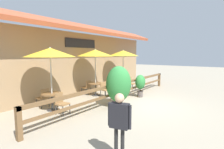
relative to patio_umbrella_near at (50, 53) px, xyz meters
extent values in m
plane|color=#9E937F|center=(2.99, -2.61, -2.42)|extent=(60.00, 60.00, 0.00)
cube|color=#997A56|center=(2.99, 1.59, -0.62)|extent=(14.00, 0.40, 3.60)
cube|color=#B25133|center=(2.99, 1.04, 1.45)|extent=(14.28, 1.48, 0.70)
cube|color=black|center=(3.06, 1.36, 0.58)|extent=(2.36, 0.04, 0.51)
cube|color=brown|center=(2.99, -1.56, -1.53)|extent=(10.40, 0.14, 0.11)
cube|color=brown|center=(2.99, -1.56, -1.95)|extent=(10.40, 0.10, 0.09)
cube|color=brown|center=(-2.14, -1.56, -1.95)|extent=(0.14, 0.14, 0.95)
cube|color=brown|center=(2.99, -1.56, -1.95)|extent=(0.14, 0.14, 0.95)
cube|color=brown|center=(8.12, -1.56, -1.95)|extent=(0.14, 0.14, 0.95)
cylinder|color=#B7B2A8|center=(0.00, 0.00, -1.27)|extent=(0.06, 0.06, 2.30)
cone|color=yellow|center=(0.00, 0.00, 0.01)|extent=(2.08, 2.08, 0.37)
sphere|color=#B2ADA3|center=(0.00, 0.00, 0.19)|extent=(0.07, 0.07, 0.07)
cylinder|color=brown|center=(0.00, 0.00, -1.72)|extent=(0.83, 0.83, 0.05)
cylinder|color=#333333|center=(0.00, 0.00, -2.09)|extent=(0.07, 0.07, 0.67)
cylinder|color=#333333|center=(0.00, 0.00, -2.41)|extent=(0.45, 0.45, 0.03)
cube|color=olive|center=(-0.06, -0.77, -2.02)|extent=(0.47, 0.47, 0.05)
cube|color=olive|center=(-0.08, -0.58, -1.79)|extent=(0.40, 0.09, 0.40)
cylinder|color=#2D2D2D|center=(-0.22, -0.98, -2.23)|extent=(0.04, 0.04, 0.38)
cylinder|color=#2D2D2D|center=(0.16, -0.93, -2.23)|extent=(0.04, 0.04, 0.38)
cylinder|color=#2D2D2D|center=(-0.27, -0.60, -2.23)|extent=(0.04, 0.04, 0.38)
cylinder|color=#2D2D2D|center=(0.11, -0.55, -2.23)|extent=(0.04, 0.04, 0.38)
cube|color=olive|center=(0.04, 0.77, -2.02)|extent=(0.43, 0.43, 0.05)
cube|color=olive|center=(0.05, 0.58, -1.79)|extent=(0.40, 0.05, 0.40)
cylinder|color=#2D2D2D|center=(0.22, 0.96, -2.23)|extent=(0.04, 0.04, 0.38)
cylinder|color=#2D2D2D|center=(-0.15, 0.95, -2.23)|extent=(0.04, 0.04, 0.38)
cylinder|color=#2D2D2D|center=(0.24, 0.58, -2.23)|extent=(0.04, 0.04, 0.38)
cylinder|color=#2D2D2D|center=(-0.14, 0.57, -2.23)|extent=(0.04, 0.04, 0.38)
cylinder|color=#B7B2A8|center=(3.07, 0.26, -1.27)|extent=(0.06, 0.06, 2.30)
cone|color=yellow|center=(3.07, 0.26, 0.01)|extent=(2.08, 2.08, 0.37)
sphere|color=#B2ADA3|center=(3.07, 0.26, 0.19)|extent=(0.07, 0.07, 0.07)
cylinder|color=brown|center=(3.07, 0.26, -1.72)|extent=(0.83, 0.83, 0.05)
cylinder|color=#333333|center=(3.07, 0.26, -2.09)|extent=(0.07, 0.07, 0.67)
cylinder|color=#333333|center=(3.07, 0.26, -2.41)|extent=(0.45, 0.45, 0.03)
cube|color=olive|center=(3.10, -0.42, -2.02)|extent=(0.49, 0.49, 0.05)
cube|color=olive|center=(3.14, -0.23, -1.79)|extent=(0.40, 0.11, 0.40)
cylinder|color=#2D2D2D|center=(2.88, -0.57, -2.23)|extent=(0.04, 0.04, 0.38)
cylinder|color=#2D2D2D|center=(3.25, -0.64, -2.23)|extent=(0.04, 0.04, 0.38)
cylinder|color=#2D2D2D|center=(2.95, -0.20, -2.23)|extent=(0.04, 0.04, 0.38)
cylinder|color=#2D2D2D|center=(3.33, -0.27, -2.23)|extent=(0.04, 0.04, 0.38)
cube|color=olive|center=(2.99, 0.95, -2.02)|extent=(0.47, 0.47, 0.05)
cube|color=olive|center=(3.02, 0.76, -1.79)|extent=(0.40, 0.09, 0.40)
cylinder|color=#2D2D2D|center=(3.15, 1.16, -2.23)|extent=(0.04, 0.04, 0.38)
cylinder|color=#2D2D2D|center=(2.78, 1.11, -2.23)|extent=(0.04, 0.04, 0.38)
cylinder|color=#2D2D2D|center=(3.21, 0.79, -2.23)|extent=(0.04, 0.04, 0.38)
cylinder|color=#2D2D2D|center=(2.83, 0.73, -2.23)|extent=(0.04, 0.04, 0.38)
cylinder|color=#B7B2A8|center=(5.72, 0.10, -1.27)|extent=(0.06, 0.06, 2.30)
cone|color=yellow|center=(5.72, 0.10, 0.01)|extent=(2.08, 2.08, 0.37)
sphere|color=#B2ADA3|center=(5.72, 0.10, 0.19)|extent=(0.07, 0.07, 0.07)
cylinder|color=brown|center=(5.72, 0.10, -1.72)|extent=(0.83, 0.83, 0.05)
cylinder|color=#333333|center=(5.72, 0.10, -2.09)|extent=(0.07, 0.07, 0.67)
cylinder|color=#333333|center=(5.72, 0.10, -2.41)|extent=(0.45, 0.45, 0.03)
cube|color=olive|center=(5.75, -0.58, -2.02)|extent=(0.45, 0.45, 0.05)
cube|color=olive|center=(5.76, -0.39, -1.79)|extent=(0.40, 0.07, 0.40)
cylinder|color=#2D2D2D|center=(5.54, -0.76, -2.23)|extent=(0.04, 0.04, 0.38)
cylinder|color=#2D2D2D|center=(5.92, -0.79, -2.23)|extent=(0.04, 0.04, 0.38)
cylinder|color=#2D2D2D|center=(5.57, -0.38, -2.23)|extent=(0.04, 0.04, 0.38)
cylinder|color=#2D2D2D|center=(5.95, -0.41, -2.23)|extent=(0.04, 0.04, 0.38)
cube|color=olive|center=(5.80, 0.78, -2.02)|extent=(0.44, 0.44, 0.05)
cube|color=olive|center=(5.79, 0.59, -1.79)|extent=(0.40, 0.06, 0.40)
cylinder|color=#2D2D2D|center=(6.00, 0.96, -2.23)|extent=(0.04, 0.04, 0.38)
cylinder|color=#2D2D2D|center=(5.62, 0.98, -2.23)|extent=(0.04, 0.04, 0.38)
cylinder|color=#2D2D2D|center=(5.98, 0.58, -2.23)|extent=(0.04, 0.04, 0.38)
cylinder|color=#2D2D2D|center=(5.60, 0.60, -2.23)|extent=(0.04, 0.04, 0.38)
cylinder|color=#564C47|center=(4.24, -1.96, -2.25)|extent=(0.30, 0.30, 0.34)
cylinder|color=#564C47|center=(4.24, -1.96, -2.11)|extent=(0.32, 0.32, 0.04)
cylinder|color=brown|center=(4.24, -1.96, -1.97)|extent=(0.05, 0.05, 0.24)
ellipsoid|color=#287033|center=(4.24, -1.96, -1.58)|extent=(0.60, 0.54, 0.79)
cylinder|color=#564C47|center=(2.10, -1.97, -2.25)|extent=(0.30, 0.30, 0.34)
cylinder|color=#564C47|center=(2.10, -1.97, -2.10)|extent=(0.32, 0.32, 0.04)
ellipsoid|color=#287033|center=(2.10, -1.97, -1.40)|extent=(1.21, 1.09, 1.62)
cylinder|color=#9E4C33|center=(6.67, 0.94, -2.28)|extent=(0.60, 0.60, 0.28)
cylinder|color=#9E4C33|center=(6.67, 0.94, -2.16)|extent=(0.64, 0.64, 0.04)
cylinder|color=brown|center=(6.67, 0.94, -2.02)|extent=(0.11, 0.11, 0.23)
ellipsoid|color=#338442|center=(6.67, 0.94, -1.65)|extent=(0.58, 0.53, 0.78)
cylinder|color=black|center=(-1.28, -4.35, -2.04)|extent=(0.09, 0.09, 0.77)
cylinder|color=black|center=(-1.31, -4.20, -2.04)|extent=(0.09, 0.09, 0.77)
cube|color=black|center=(-1.30, -4.27, -1.38)|extent=(0.26, 0.44, 0.54)
cylinder|color=black|center=(-1.25, -4.50, -1.38)|extent=(0.07, 0.07, 0.52)
cylinder|color=black|center=(-1.34, -4.04, -1.38)|extent=(0.07, 0.07, 0.52)
sphere|color=tan|center=(-1.30, -4.27, -1.00)|extent=(0.21, 0.21, 0.21)
camera|label=1|loc=(-4.32, -6.27, -0.08)|focal=28.00mm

